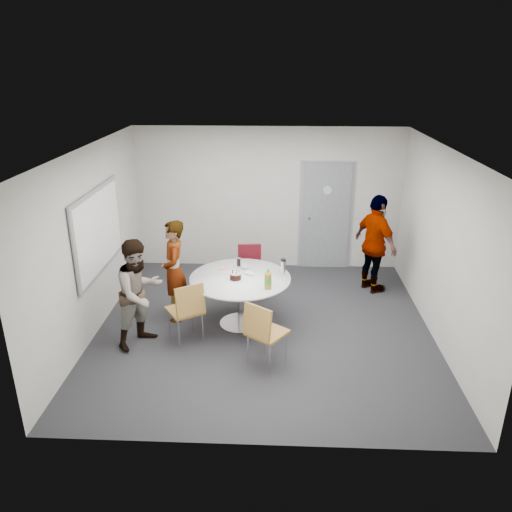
{
  "coord_description": "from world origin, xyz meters",
  "views": [
    {
      "loc": [
        0.18,
        -6.68,
        3.8
      ],
      "look_at": [
        -0.13,
        0.25,
        1.07
      ],
      "focal_mm": 35.0,
      "sensor_mm": 36.0,
      "label": 1
    }
  ],
  "objects_px": {
    "table": "(242,284)",
    "person_left": "(140,293)",
    "chair_near_right": "(263,329)",
    "person_right": "(375,244)",
    "chair_far": "(250,264)",
    "chair_near_left": "(187,307)",
    "person_main": "(174,271)",
    "whiteboard": "(99,231)",
    "door": "(326,216)"
  },
  "relations": [
    {
      "from": "chair_far",
      "to": "whiteboard",
      "type": "bearing_deg",
      "value": 21.11
    },
    {
      "from": "chair_near_left",
      "to": "person_left",
      "type": "height_order",
      "value": "person_left"
    },
    {
      "from": "whiteboard",
      "to": "person_left",
      "type": "bearing_deg",
      "value": -43.54
    },
    {
      "from": "chair_near_left",
      "to": "chair_near_right",
      "type": "bearing_deg",
      "value": -61.16
    },
    {
      "from": "door",
      "to": "person_left",
      "type": "xyz_separation_m",
      "value": [
        -2.82,
        -2.99,
        -0.24
      ]
    },
    {
      "from": "whiteboard",
      "to": "person_left",
      "type": "height_order",
      "value": "whiteboard"
    },
    {
      "from": "chair_near_left",
      "to": "person_left",
      "type": "distance_m",
      "value": 0.69
    },
    {
      "from": "whiteboard",
      "to": "person_left",
      "type": "xyz_separation_m",
      "value": [
        0.74,
        -0.7,
        -0.66
      ]
    },
    {
      "from": "table",
      "to": "person_left",
      "type": "bearing_deg",
      "value": -156.75
    },
    {
      "from": "person_right",
      "to": "door",
      "type": "bearing_deg",
      "value": 6.86
    },
    {
      "from": "whiteboard",
      "to": "person_right",
      "type": "distance_m",
      "value": 4.53
    },
    {
      "from": "whiteboard",
      "to": "chair_near_left",
      "type": "relative_size",
      "value": 2.03
    },
    {
      "from": "table",
      "to": "chair_near_left",
      "type": "bearing_deg",
      "value": -141.69
    },
    {
      "from": "table",
      "to": "chair_near_right",
      "type": "height_order",
      "value": "table"
    },
    {
      "from": "door",
      "to": "chair_far",
      "type": "distance_m",
      "value": 1.94
    },
    {
      "from": "door",
      "to": "chair_near_left",
      "type": "xyz_separation_m",
      "value": [
        -2.16,
        -2.97,
        -0.45
      ]
    },
    {
      "from": "table",
      "to": "chair_near_right",
      "type": "bearing_deg",
      "value": -72.92
    },
    {
      "from": "door",
      "to": "chair_near_left",
      "type": "bearing_deg",
      "value": -126.1
    },
    {
      "from": "whiteboard",
      "to": "person_main",
      "type": "xyz_separation_m",
      "value": [
        1.07,
        0.06,
        -0.65
      ]
    },
    {
      "from": "chair_near_left",
      "to": "chair_near_right",
      "type": "relative_size",
      "value": 1.0
    },
    {
      "from": "chair_near_right",
      "to": "person_main",
      "type": "bearing_deg",
      "value": 173.13
    },
    {
      "from": "whiteboard",
      "to": "chair_near_right",
      "type": "bearing_deg",
      "value": -26.85
    },
    {
      "from": "chair_near_right",
      "to": "person_left",
      "type": "relative_size",
      "value": 0.6
    },
    {
      "from": "door",
      "to": "person_right",
      "type": "height_order",
      "value": "door"
    },
    {
      "from": "chair_far",
      "to": "person_main",
      "type": "relative_size",
      "value": 0.55
    },
    {
      "from": "chair_far",
      "to": "person_right",
      "type": "height_order",
      "value": "person_right"
    },
    {
      "from": "whiteboard",
      "to": "table",
      "type": "relative_size",
      "value": 1.26
    },
    {
      "from": "whiteboard",
      "to": "table",
      "type": "distance_m",
      "value": 2.26
    },
    {
      "from": "chair_near_right",
      "to": "chair_far",
      "type": "height_order",
      "value": "chair_near_right"
    },
    {
      "from": "chair_far",
      "to": "person_main",
      "type": "height_order",
      "value": "person_main"
    },
    {
      "from": "whiteboard",
      "to": "chair_far",
      "type": "relative_size",
      "value": 2.16
    },
    {
      "from": "person_main",
      "to": "person_right",
      "type": "bearing_deg",
      "value": 96.69
    },
    {
      "from": "chair_near_right",
      "to": "person_right",
      "type": "xyz_separation_m",
      "value": [
        1.85,
        2.47,
        0.29
      ]
    },
    {
      "from": "chair_far",
      "to": "chair_near_left",
      "type": "bearing_deg",
      "value": 61.53
    },
    {
      "from": "chair_near_left",
      "to": "chair_far",
      "type": "height_order",
      "value": "chair_near_left"
    },
    {
      "from": "table",
      "to": "chair_far",
      "type": "distance_m",
      "value": 1.13
    },
    {
      "from": "chair_near_right",
      "to": "chair_far",
      "type": "bearing_deg",
      "value": 133.87
    },
    {
      "from": "whiteboard",
      "to": "chair_far",
      "type": "height_order",
      "value": "whiteboard"
    },
    {
      "from": "door",
      "to": "chair_near_right",
      "type": "bearing_deg",
      "value": -107.07
    },
    {
      "from": "chair_near_right",
      "to": "person_left",
      "type": "xyz_separation_m",
      "value": [
        -1.73,
        0.55,
        0.21
      ]
    },
    {
      "from": "person_main",
      "to": "whiteboard",
      "type": "bearing_deg",
      "value": -99.47
    },
    {
      "from": "door",
      "to": "chair_near_left",
      "type": "relative_size",
      "value": 2.26
    },
    {
      "from": "chair_near_right",
      "to": "person_main",
      "type": "xyz_separation_m",
      "value": [
        -1.4,
        1.32,
        0.22
      ]
    },
    {
      "from": "whiteboard",
      "to": "chair_near_right",
      "type": "height_order",
      "value": "whiteboard"
    },
    {
      "from": "person_main",
      "to": "person_left",
      "type": "relative_size",
      "value": 1.01
    },
    {
      "from": "door",
      "to": "chair_far",
      "type": "bearing_deg",
      "value": -137.37
    },
    {
      "from": "person_main",
      "to": "person_left",
      "type": "height_order",
      "value": "person_main"
    },
    {
      "from": "whiteboard",
      "to": "person_main",
      "type": "bearing_deg",
      "value": 3.42
    },
    {
      "from": "person_left",
      "to": "person_right",
      "type": "height_order",
      "value": "person_right"
    },
    {
      "from": "table",
      "to": "person_left",
      "type": "relative_size",
      "value": 0.96
    }
  ]
}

